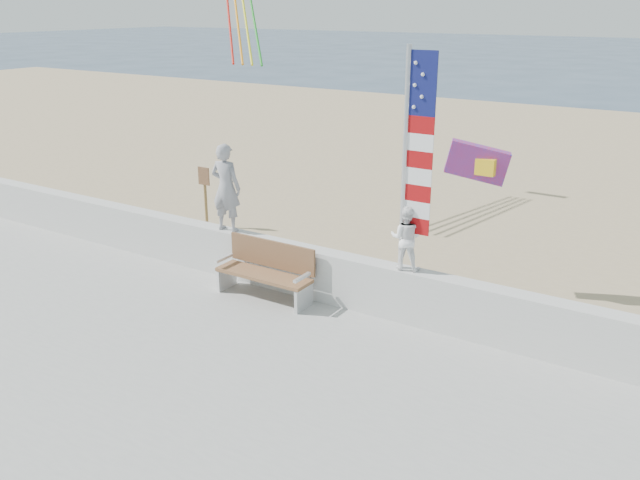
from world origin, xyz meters
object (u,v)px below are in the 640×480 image
(adult, at_px, (226,188))
(child, at_px, (406,238))
(flag, at_px, (413,153))
(bench, at_px, (267,270))

(adult, bearing_deg, child, 174.42)
(child, bearing_deg, flag, 166.89)
(child, xyz_separation_m, flag, (0.04, -0.00, 1.39))
(bench, relative_size, flag, 0.51)
(adult, relative_size, flag, 0.47)
(flag, bearing_deg, adult, 180.00)
(flag, bearing_deg, child, 179.64)
(child, relative_size, bench, 0.58)
(adult, relative_size, bench, 0.92)
(bench, distance_m, flag, 3.43)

